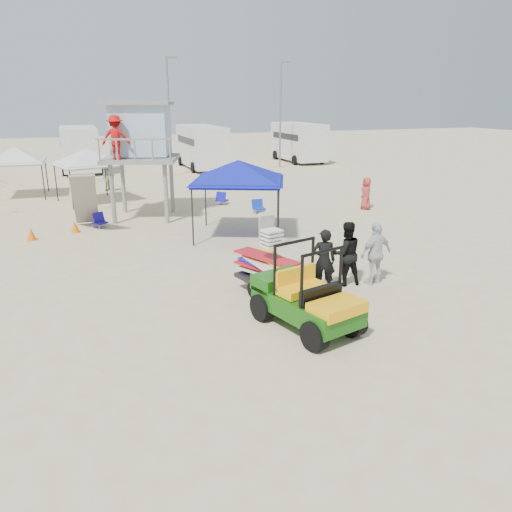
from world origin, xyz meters
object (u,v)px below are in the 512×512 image
object	(u,v)px
utility_cart	(307,291)
canopy_blue	(238,164)
surf_trailer	(270,265)
lifeguard_tower	(137,135)
man_left	(324,261)

from	to	relation	value
utility_cart	canopy_blue	bearing A→B (deg)	82.00
surf_trailer	lifeguard_tower	distance (m)	11.48
utility_cart	canopy_blue	size ratio (longest dim) A/B	0.67
utility_cart	lifeguard_tower	distance (m)	13.70
man_left	canopy_blue	distance (m)	6.87
utility_cart	man_left	bearing A→B (deg)	53.22
utility_cart	lifeguard_tower	bearing A→B (deg)	98.25
surf_trailer	canopy_blue	xyz separation A→B (m)	(1.20, 6.29, 2.01)
surf_trailer	man_left	xyz separation A→B (m)	(1.51, -0.30, 0.06)
lifeguard_tower	canopy_blue	size ratio (longest dim) A/B	1.16
surf_trailer	lifeguard_tower	xyz separation A→B (m)	(-1.93, 10.94, 2.88)
utility_cart	lifeguard_tower	xyz separation A→B (m)	(-1.93, 13.28, 2.79)
utility_cart	surf_trailer	xyz separation A→B (m)	(0.01, 2.34, -0.10)
man_left	canopy_blue	size ratio (longest dim) A/B	0.42
lifeguard_tower	canopy_blue	bearing A→B (deg)	-56.03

